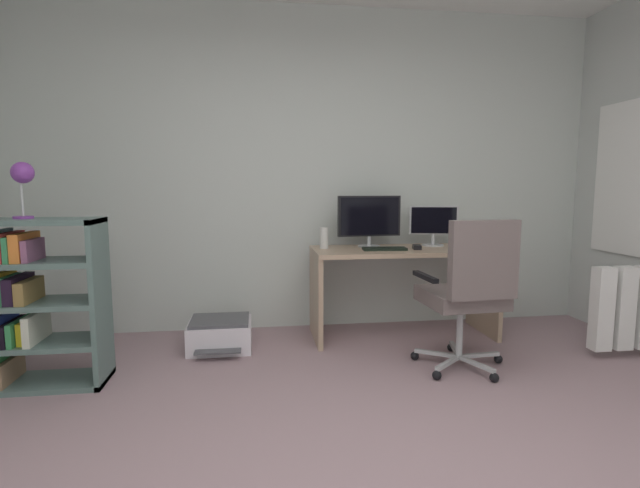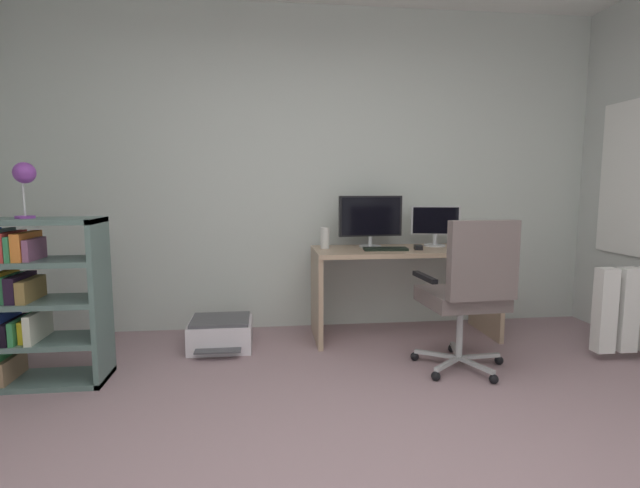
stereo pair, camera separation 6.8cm
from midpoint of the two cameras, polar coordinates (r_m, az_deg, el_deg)
name	(u,v)px [view 2 (the right image)]	position (r m, az deg, el deg)	size (l,w,h in m)	color
wall_back	(308,171)	(4.10, -0.93, 8.81)	(5.00, 0.10, 2.71)	silver
desk	(404,272)	(3.88, 10.61, -3.34)	(1.45, 0.59, 0.73)	tan
monitor_main	(371,218)	(3.88, 6.64, 3.15)	(0.53, 0.18, 0.42)	#B2B5B7
monitor_secondary	(435,223)	(4.04, 14.25, 2.48)	(0.40, 0.18, 0.33)	#B2B5B7
keyboard	(385,249)	(3.72, 8.44, -0.60)	(0.34, 0.13, 0.02)	black
computer_mouse	(418,247)	(3.80, 12.30, -0.40)	(0.06, 0.10, 0.03)	black
desktop_speaker	(325,238)	(3.77, 1.11, 0.74)	(0.07, 0.07, 0.17)	silver
office_chair	(468,289)	(3.20, 18.09, -5.18)	(0.62, 0.63, 1.02)	#B7BABC
bookshelf	(26,301)	(3.39, -31.52, -5.86)	(0.76, 0.34, 1.03)	slate
desk_lamp	(24,177)	(3.31, -31.66, 6.90)	(0.13, 0.13, 0.33)	purple
printer	(221,333)	(3.70, -11.39, -10.56)	(0.46, 0.49, 0.23)	silver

